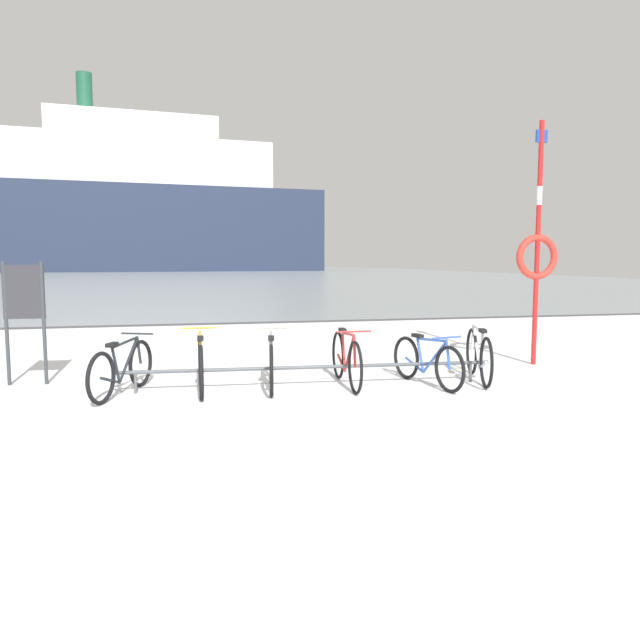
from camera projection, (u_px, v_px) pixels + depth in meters
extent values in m
cube|color=white|center=(252.00, 454.00, 5.50)|extent=(80.00, 22.00, 0.08)
cube|color=gray|center=(193.00, 275.00, 69.58)|extent=(80.00, 110.00, 0.08)
cube|color=#47474C|center=(209.00, 325.00, 16.17)|extent=(80.00, 0.50, 0.05)
cylinder|color=#4C5156|center=(311.00, 367.00, 8.13)|extent=(5.17, 0.35, 0.05)
cylinder|color=#4C5156|center=(135.00, 383.00, 7.78)|extent=(0.04, 0.04, 0.28)
cylinder|color=#4C5156|center=(471.00, 372.00, 8.52)|extent=(0.04, 0.04, 0.28)
torus|color=black|center=(141.00, 363.00, 8.18)|extent=(0.29, 0.62, 0.65)
torus|color=black|center=(101.00, 378.00, 7.16)|extent=(0.29, 0.62, 0.65)
cylinder|color=#1E2328|center=(129.00, 359.00, 7.84)|extent=(0.24, 0.52, 0.55)
cylinder|color=#1E2328|center=(116.00, 365.00, 7.51)|extent=(0.10, 0.19, 0.49)
cylinder|color=#1E2328|center=(125.00, 342.00, 7.74)|extent=(0.29, 0.64, 0.08)
cylinder|color=#1E2328|center=(111.00, 380.00, 7.38)|extent=(0.20, 0.43, 0.18)
cylinder|color=#1E2328|center=(139.00, 350.00, 8.13)|extent=(0.08, 0.12, 0.38)
cube|color=black|center=(112.00, 345.00, 7.40)|extent=(0.15, 0.22, 0.05)
cylinder|color=#1E2328|center=(137.00, 334.00, 8.06)|extent=(0.44, 0.19, 0.02)
torus|color=black|center=(200.00, 359.00, 8.41)|extent=(0.06, 0.70, 0.70)
torus|color=black|center=(201.00, 372.00, 7.40)|extent=(0.06, 0.70, 0.70)
cylinder|color=gold|center=(200.00, 354.00, 8.07)|extent=(0.04, 0.55, 0.58)
cylinder|color=gold|center=(201.00, 360.00, 7.74)|extent=(0.04, 0.19, 0.52)
cylinder|color=gold|center=(200.00, 336.00, 7.97)|extent=(0.04, 0.68, 0.08)
cylinder|color=gold|center=(201.00, 375.00, 7.62)|extent=(0.04, 0.45, 0.19)
cylinder|color=gold|center=(200.00, 345.00, 8.35)|extent=(0.04, 0.11, 0.41)
cube|color=black|center=(200.00, 338.00, 7.64)|extent=(0.08, 0.20, 0.05)
cylinder|color=gold|center=(200.00, 328.00, 8.29)|extent=(0.46, 0.03, 0.02)
torus|color=black|center=(271.00, 358.00, 8.53)|extent=(0.14, 0.68, 0.68)
torus|color=black|center=(271.00, 371.00, 7.58)|extent=(0.14, 0.68, 0.68)
cylinder|color=gray|center=(271.00, 353.00, 8.21)|extent=(0.10, 0.51, 0.57)
cylinder|color=gray|center=(271.00, 359.00, 7.90)|extent=(0.06, 0.18, 0.51)
cylinder|color=gray|center=(271.00, 336.00, 8.11)|extent=(0.12, 0.63, 0.08)
cylinder|color=gray|center=(271.00, 373.00, 7.79)|extent=(0.09, 0.42, 0.19)
cylinder|color=gray|center=(271.00, 345.00, 8.47)|extent=(0.05, 0.11, 0.40)
cube|color=black|center=(271.00, 338.00, 7.80)|extent=(0.11, 0.21, 0.05)
cylinder|color=gray|center=(271.00, 328.00, 8.41)|extent=(0.46, 0.08, 0.02)
torus|color=black|center=(355.00, 368.00, 7.72)|extent=(0.07, 0.70, 0.70)
torus|color=black|center=(338.00, 355.00, 8.74)|extent=(0.07, 0.70, 0.70)
cylinder|color=#B22D2D|center=(349.00, 354.00, 8.04)|extent=(0.06, 0.55, 0.60)
cylinder|color=#B22D2D|center=(344.00, 352.00, 8.37)|extent=(0.04, 0.19, 0.53)
cylinder|color=#B22D2D|center=(348.00, 334.00, 8.09)|extent=(0.06, 0.69, 0.09)
cylinder|color=#B22D2D|center=(341.00, 363.00, 8.53)|extent=(0.05, 0.46, 0.19)
cylinder|color=#B22D2D|center=(355.00, 351.00, 7.73)|extent=(0.04, 0.12, 0.42)
cube|color=black|center=(343.00, 330.00, 8.42)|extent=(0.09, 0.20, 0.05)
cylinder|color=#B22D2D|center=(354.00, 332.00, 7.75)|extent=(0.46, 0.04, 0.02)
torus|color=black|center=(450.00, 369.00, 7.79)|extent=(0.19, 0.63, 0.63)
torus|color=black|center=(406.00, 358.00, 8.72)|extent=(0.19, 0.63, 0.63)
cylinder|color=#3359B2|center=(434.00, 357.00, 8.08)|extent=(0.15, 0.54, 0.53)
cylinder|color=#3359B2|center=(420.00, 355.00, 8.38)|extent=(0.08, 0.19, 0.47)
cylinder|color=#3359B2|center=(431.00, 340.00, 8.13)|extent=(0.18, 0.66, 0.08)
cylinder|color=#3359B2|center=(414.00, 365.00, 8.53)|extent=(0.13, 0.45, 0.18)
cylinder|color=#3359B2|center=(448.00, 355.00, 7.81)|extent=(0.06, 0.12, 0.37)
cube|color=black|center=(418.00, 336.00, 8.43)|extent=(0.12, 0.21, 0.05)
cylinder|color=#3359B2|center=(447.00, 338.00, 7.82)|extent=(0.45, 0.12, 0.02)
torus|color=black|center=(472.00, 351.00, 9.07)|extent=(0.24, 0.69, 0.71)
torus|color=black|center=(486.00, 363.00, 8.07)|extent=(0.24, 0.69, 0.71)
cylinder|color=silver|center=(476.00, 346.00, 8.73)|extent=(0.18, 0.52, 0.60)
cylinder|color=silver|center=(481.00, 351.00, 8.41)|extent=(0.08, 0.19, 0.53)
cylinder|color=silver|center=(478.00, 329.00, 8.63)|extent=(0.21, 0.64, 0.09)
cylinder|color=silver|center=(483.00, 366.00, 8.29)|extent=(0.15, 0.43, 0.19)
cylinder|color=silver|center=(473.00, 338.00, 9.01)|extent=(0.06, 0.12, 0.42)
cube|color=black|center=(483.00, 331.00, 8.30)|extent=(0.13, 0.21, 0.05)
cylinder|color=silver|center=(473.00, 322.00, 8.94)|extent=(0.45, 0.15, 0.02)
cylinder|color=#33383D|center=(6.00, 324.00, 8.22)|extent=(0.05, 0.05, 1.73)
cylinder|color=#33383D|center=(44.00, 323.00, 8.29)|extent=(0.05, 0.05, 1.73)
cube|color=#2D2D33|center=(24.00, 292.00, 8.21)|extent=(0.55, 0.08, 0.75)
cylinder|color=red|center=(538.00, 245.00, 9.76)|extent=(0.08, 0.08, 3.99)
cylinder|color=white|center=(539.00, 196.00, 9.68)|extent=(0.09, 0.09, 0.30)
torus|color=red|center=(537.00, 257.00, 9.78)|extent=(0.75, 0.11, 0.75)
cube|color=navy|center=(542.00, 136.00, 9.59)|extent=(0.20, 0.03, 0.20)
cube|color=#232D47|center=(146.00, 230.00, 89.63)|extent=(53.97, 17.46, 12.46)
cube|color=white|center=(135.00, 164.00, 88.23)|extent=(40.60, 14.31, 6.86)
cube|color=white|center=(134.00, 129.00, 87.70)|extent=(24.59, 10.89, 3.49)
cylinder|color=#1E593F|center=(84.00, 93.00, 85.17)|extent=(2.20, 2.20, 5.61)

